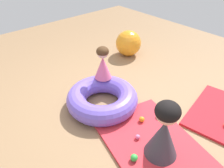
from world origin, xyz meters
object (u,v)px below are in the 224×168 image
(play_ball_pink_second, at_px, (138,137))
(exercise_ball_large, at_px, (128,43))
(play_ball_orange, at_px, (142,119))
(inflatable_cushion, at_px, (102,99))
(play_ball_green, at_px, (134,158))
(child_in_pink, at_px, (103,63))
(adult_seated, at_px, (164,131))
(play_ball_blue, at_px, (161,113))

(play_ball_pink_second, relative_size, exercise_ball_large, 0.12)
(play_ball_orange, distance_m, exercise_ball_large, 2.16)
(inflatable_cushion, distance_m, exercise_ball_large, 1.84)
(play_ball_green, bearing_deg, child_in_pink, 154.73)
(child_in_pink, height_order, play_ball_green, child_in_pink)
(adult_seated, relative_size, exercise_ball_large, 1.42)
(inflatable_cushion, relative_size, child_in_pink, 2.02)
(play_ball_blue, xyz_separation_m, play_ball_orange, (-0.11, -0.29, -0.02))
(child_in_pink, height_order, exercise_ball_large, child_in_pink)
(child_in_pink, bearing_deg, exercise_ball_large, -85.42)
(play_ball_blue, bearing_deg, adult_seated, -52.24)
(play_ball_blue, bearing_deg, exercise_ball_large, 148.69)
(play_ball_pink_second, xyz_separation_m, exercise_ball_large, (-1.84, 1.64, 0.20))
(adult_seated, bearing_deg, play_ball_orange, 79.01)
(exercise_ball_large, bearing_deg, child_in_pink, -60.97)
(inflatable_cushion, distance_m, play_ball_orange, 0.69)
(child_in_pink, relative_size, exercise_ball_large, 0.99)
(inflatable_cushion, xyz_separation_m, play_ball_orange, (0.66, 0.18, -0.07))
(inflatable_cushion, xyz_separation_m, play_ball_pink_second, (0.84, -0.10, -0.08))
(play_ball_green, relative_size, play_ball_blue, 0.81)
(play_ball_pink_second, bearing_deg, play_ball_orange, 123.31)
(play_ball_blue, relative_size, exercise_ball_large, 0.20)
(inflatable_cushion, relative_size, adult_seated, 1.40)
(adult_seated, distance_m, play_ball_orange, 0.65)
(adult_seated, distance_m, play_ball_blue, 0.73)
(play_ball_green, bearing_deg, exercise_ball_large, 136.79)
(play_ball_green, distance_m, play_ball_pink_second, 0.34)
(play_ball_blue, distance_m, play_ball_pink_second, 0.57)
(adult_seated, bearing_deg, inflatable_cushion, 100.53)
(play_ball_green, height_order, play_ball_orange, play_ball_green)
(exercise_ball_large, bearing_deg, play_ball_blue, -31.31)
(play_ball_pink_second, height_order, exercise_ball_large, exercise_ball_large)
(child_in_pink, bearing_deg, adult_seated, 143.76)
(play_ball_pink_second, bearing_deg, inflatable_cushion, 173.35)
(play_ball_orange, xyz_separation_m, exercise_ball_large, (-1.66, 1.36, 0.19))
(play_ball_pink_second, distance_m, exercise_ball_large, 2.47)
(child_in_pink, distance_m, play_ball_orange, 1.06)
(inflatable_cushion, xyz_separation_m, play_ball_blue, (0.78, 0.47, -0.06))
(inflatable_cushion, distance_m, play_ball_pink_second, 0.85)
(child_in_pink, distance_m, play_ball_green, 1.54)
(child_in_pink, height_order, play_ball_pink_second, child_in_pink)
(exercise_ball_large, bearing_deg, play_ball_orange, -39.48)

